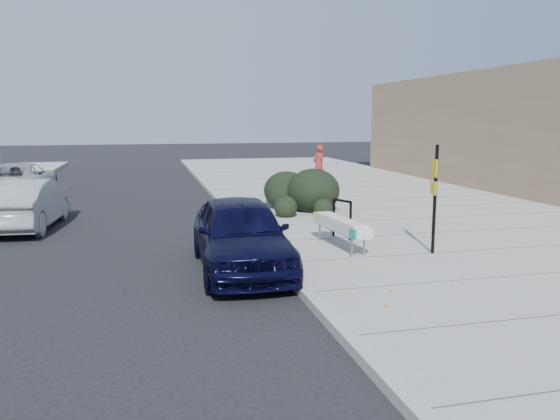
{
  "coord_description": "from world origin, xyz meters",
  "views": [
    {
      "loc": [
        -2.67,
        -10.7,
        3.11
      ],
      "look_at": [
        0.37,
        1.56,
        1.0
      ],
      "focal_mm": 35.0,
      "sensor_mm": 36.0,
      "label": 1
    }
  ],
  "objects_px": {
    "bike_rack": "(342,215)",
    "sedan_navy": "(241,234)",
    "wagon_silver": "(27,203)",
    "suv_silver": "(19,181)",
    "bench": "(341,225)",
    "pedestrian": "(319,164)",
    "sign_post": "(435,192)"
  },
  "relations": [
    {
      "from": "bench",
      "to": "suv_silver",
      "type": "bearing_deg",
      "value": 122.87
    },
    {
      "from": "wagon_silver",
      "to": "suv_silver",
      "type": "xyz_separation_m",
      "value": [
        -1.5,
        6.33,
        -0.0
      ]
    },
    {
      "from": "bike_rack",
      "to": "sedan_navy",
      "type": "bearing_deg",
      "value": -171.06
    },
    {
      "from": "sedan_navy",
      "to": "wagon_silver",
      "type": "height_order",
      "value": "sedan_navy"
    },
    {
      "from": "bike_rack",
      "to": "pedestrian",
      "type": "xyz_separation_m",
      "value": [
        3.01,
        11.2,
        0.31
      ]
    },
    {
      "from": "bench",
      "to": "bike_rack",
      "type": "xyz_separation_m",
      "value": [
        0.38,
        0.95,
        0.06
      ]
    },
    {
      "from": "bench",
      "to": "sedan_navy",
      "type": "distance_m",
      "value": 2.61
    },
    {
      "from": "bike_rack",
      "to": "suv_silver",
      "type": "distance_m",
      "value": 14.15
    },
    {
      "from": "pedestrian",
      "to": "wagon_silver",
      "type": "bearing_deg",
      "value": 1.3
    },
    {
      "from": "sign_post",
      "to": "suv_silver",
      "type": "distance_m",
      "value": 16.56
    },
    {
      "from": "bench",
      "to": "pedestrian",
      "type": "bearing_deg",
      "value": 68.34
    },
    {
      "from": "bike_rack",
      "to": "bench",
      "type": "bearing_deg",
      "value": -134.08
    },
    {
      "from": "bench",
      "to": "suv_silver",
      "type": "height_order",
      "value": "suv_silver"
    },
    {
      "from": "bike_rack",
      "to": "pedestrian",
      "type": "distance_m",
      "value": 11.6
    },
    {
      "from": "sign_post",
      "to": "wagon_silver",
      "type": "distance_m",
      "value": 11.27
    },
    {
      "from": "suv_silver",
      "to": "wagon_silver",
      "type": "bearing_deg",
      "value": 101.85
    },
    {
      "from": "bench",
      "to": "bike_rack",
      "type": "height_order",
      "value": "bike_rack"
    },
    {
      "from": "sign_post",
      "to": "suv_silver",
      "type": "bearing_deg",
      "value": 136.99
    },
    {
      "from": "bike_rack",
      "to": "pedestrian",
      "type": "height_order",
      "value": "pedestrian"
    },
    {
      "from": "bench",
      "to": "pedestrian",
      "type": "relative_size",
      "value": 1.27
    },
    {
      "from": "sign_post",
      "to": "sedan_navy",
      "type": "relative_size",
      "value": 0.54
    },
    {
      "from": "sedan_navy",
      "to": "suv_silver",
      "type": "bearing_deg",
      "value": 120.26
    },
    {
      "from": "sign_post",
      "to": "bike_rack",
      "type": "bearing_deg",
      "value": 131.31
    },
    {
      "from": "bike_rack",
      "to": "wagon_silver",
      "type": "distance_m",
      "value": 9.05
    },
    {
      "from": "sedan_navy",
      "to": "pedestrian",
      "type": "height_order",
      "value": "pedestrian"
    },
    {
      "from": "bench",
      "to": "sedan_navy",
      "type": "xyz_separation_m",
      "value": [
        -2.49,
        -0.78,
        0.08
      ]
    },
    {
      "from": "sedan_navy",
      "to": "sign_post",
      "type": "bearing_deg",
      "value": -1.48
    },
    {
      "from": "sign_post",
      "to": "wagon_silver",
      "type": "bearing_deg",
      "value": 152.91
    },
    {
      "from": "bike_rack",
      "to": "pedestrian",
      "type": "relative_size",
      "value": 0.55
    },
    {
      "from": "suv_silver",
      "to": "pedestrian",
      "type": "relative_size",
      "value": 2.89
    },
    {
      "from": "wagon_silver",
      "to": "sedan_navy",
      "type": "bearing_deg",
      "value": 136.76
    },
    {
      "from": "bench",
      "to": "suv_silver",
      "type": "distance_m",
      "value": 14.62
    }
  ]
}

